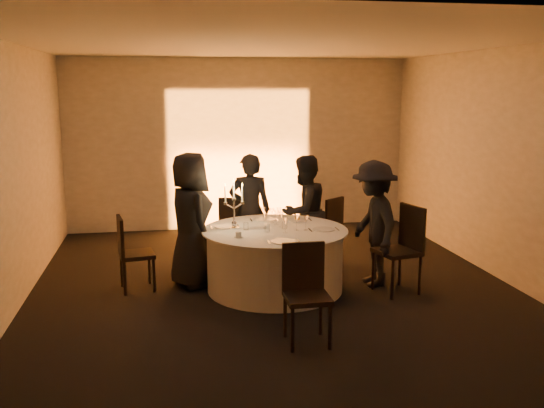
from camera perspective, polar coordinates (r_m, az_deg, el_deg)
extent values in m
plane|color=black|center=(7.67, 0.27, -8.00)|extent=(7.00, 7.00, 0.00)
plane|color=silver|center=(7.28, 0.29, 14.95)|extent=(7.00, 7.00, 0.00)
plane|color=#A6A29A|center=(10.77, -3.13, 5.64)|extent=(7.00, 0.00, 7.00)
plane|color=#A6A29A|center=(3.99, 9.47, -3.57)|extent=(7.00, 0.00, 7.00)
plane|color=#A6A29A|center=(7.40, -23.24, 2.35)|extent=(0.00, 7.00, 7.00)
plane|color=#A6A29A|center=(8.40, 20.87, 3.45)|extent=(0.00, 7.00, 7.00)
cube|color=black|center=(10.70, -2.85, -2.26)|extent=(0.25, 0.12, 0.10)
cylinder|color=black|center=(7.67, 0.27, -7.90)|extent=(0.60, 0.60, 0.03)
cylinder|color=black|center=(7.56, 0.27, -5.31)|extent=(0.20, 0.20, 0.75)
cylinder|color=silver|center=(7.56, 0.27, -5.31)|extent=(1.68, 1.68, 0.75)
cylinder|color=silver|center=(7.46, 0.27, -2.47)|extent=(1.80, 1.80, 0.02)
cube|color=black|center=(7.71, -12.61, -4.67)|extent=(0.47, 0.47, 0.05)
cube|color=black|center=(7.63, -14.07, -2.94)|extent=(0.11, 0.41, 0.47)
cylinder|color=black|center=(7.63, -11.05, -6.58)|extent=(0.04, 0.04, 0.44)
cylinder|color=black|center=(7.97, -11.45, -5.85)|extent=(0.04, 0.04, 0.44)
cylinder|color=black|center=(7.59, -13.69, -6.79)|extent=(0.04, 0.04, 0.44)
cylinder|color=black|center=(7.93, -13.98, -6.04)|extent=(0.04, 0.04, 0.44)
cube|color=black|center=(8.82, -3.49, -2.39)|extent=(0.51, 0.51, 0.05)
cube|color=black|center=(8.58, -3.66, -1.00)|extent=(0.42, 0.14, 0.48)
cylinder|color=black|center=(9.03, -2.20, -3.60)|extent=(0.04, 0.04, 0.45)
cylinder|color=black|center=(9.07, -4.47, -3.56)|extent=(0.04, 0.04, 0.45)
cylinder|color=black|center=(8.68, -2.43, -4.20)|extent=(0.04, 0.04, 0.45)
cylinder|color=black|center=(8.73, -4.79, -4.15)|extent=(0.04, 0.04, 0.45)
cube|color=black|center=(8.99, 4.95, -2.30)|extent=(0.56, 0.56, 0.05)
cube|color=black|center=(8.83, 5.90, -0.91)|extent=(0.34, 0.27, 0.46)
cylinder|color=black|center=(9.28, 4.74, -3.31)|extent=(0.04, 0.04, 0.43)
cylinder|color=black|center=(9.02, 3.39, -3.71)|extent=(0.04, 0.04, 0.43)
cylinder|color=black|center=(9.08, 6.45, -3.66)|extent=(0.04, 0.04, 0.43)
cylinder|color=black|center=(8.81, 5.12, -4.08)|extent=(0.04, 0.04, 0.43)
cube|color=black|center=(7.57, 11.68, -4.43)|extent=(0.57, 0.57, 0.05)
cube|color=black|center=(7.62, 13.05, -2.12)|extent=(0.16, 0.46, 0.54)
cylinder|color=black|center=(7.68, 9.49, -6.16)|extent=(0.04, 0.04, 0.50)
cylinder|color=black|center=(7.37, 11.26, -6.96)|extent=(0.04, 0.04, 0.50)
cylinder|color=black|center=(7.91, 11.92, -5.75)|extent=(0.04, 0.04, 0.50)
cylinder|color=black|center=(7.61, 13.74, -6.50)|extent=(0.04, 0.04, 0.50)
cube|color=black|center=(5.99, 3.34, -8.80)|extent=(0.43, 0.43, 0.05)
cube|color=black|center=(6.09, 2.95, -5.85)|extent=(0.43, 0.04, 0.49)
cylinder|color=black|center=(5.87, 1.94, -11.71)|extent=(0.04, 0.04, 0.46)
cylinder|color=black|center=(5.95, 5.47, -11.44)|extent=(0.04, 0.04, 0.46)
cylinder|color=black|center=(6.21, 1.24, -10.43)|extent=(0.04, 0.04, 0.46)
cylinder|color=black|center=(6.28, 4.59, -10.19)|extent=(0.04, 0.04, 0.46)
imported|color=black|center=(7.67, -7.69, -1.50)|extent=(0.78, 0.96, 1.70)
imported|color=black|center=(8.47, -2.10, -0.61)|extent=(0.63, 0.46, 1.60)
imported|color=black|center=(8.44, 3.03, -0.72)|extent=(0.97, 0.91, 1.58)
imported|color=black|center=(7.75, 9.54, -1.82)|extent=(0.62, 1.04, 1.60)
cylinder|color=white|center=(7.60, -4.46, -2.14)|extent=(0.27, 0.27, 0.01)
cube|color=#B8B8BD|center=(7.58, -5.74, -2.19)|extent=(0.01, 0.17, 0.01)
cube|color=#B8B8BD|center=(7.61, -3.19, -2.10)|extent=(0.02, 0.17, 0.01)
cylinder|color=white|center=(7.98, -0.76, -1.47)|extent=(0.29, 0.29, 0.01)
cube|color=#B8B8BD|center=(7.95, -1.97, -1.53)|extent=(0.02, 0.17, 0.01)
cube|color=#B8B8BD|center=(8.00, 0.44, -1.43)|extent=(0.01, 0.17, 0.01)
cylinder|color=white|center=(7.96, 2.39, -1.50)|extent=(0.26, 0.26, 0.01)
cube|color=#B8B8BD|center=(7.93, 1.19, -1.55)|extent=(0.02, 0.17, 0.01)
cube|color=#B8B8BD|center=(8.00, 3.58, -1.46)|extent=(0.01, 0.17, 0.01)
sphere|color=orange|center=(7.95, 2.39, -1.20)|extent=(0.07, 0.07, 0.07)
cylinder|color=white|center=(7.45, 4.88, -2.40)|extent=(0.27, 0.27, 0.01)
cube|color=#B8B8BD|center=(7.41, 3.61, -2.47)|extent=(0.02, 0.17, 0.01)
cube|color=#B8B8BD|center=(7.50, 6.14, -2.35)|extent=(0.01, 0.17, 0.01)
cylinder|color=white|center=(6.85, 1.10, -3.55)|extent=(0.27, 0.27, 0.01)
cube|color=#B8B8BD|center=(6.82, -0.31, -3.62)|extent=(0.02, 0.17, 0.01)
cube|color=#B8B8BD|center=(6.89, 2.49, -3.49)|extent=(0.02, 0.17, 0.01)
cylinder|color=white|center=(7.09, -3.17, -3.09)|extent=(0.11, 0.11, 0.01)
cylinder|color=white|center=(7.08, -3.18, -2.83)|extent=(0.07, 0.07, 0.06)
cylinder|color=silver|center=(7.51, -3.57, -2.26)|extent=(0.12, 0.12, 0.02)
sphere|color=silver|center=(7.50, -3.58, -1.83)|extent=(0.07, 0.07, 0.07)
cylinder|color=silver|center=(7.47, -3.59, -0.90)|extent=(0.02, 0.02, 0.33)
cylinder|color=silver|center=(7.43, -3.61, 0.44)|extent=(0.05, 0.05, 0.03)
cylinder|color=white|center=(7.42, -3.62, 1.28)|extent=(0.02, 0.02, 0.21)
cone|color=#F79E2C|center=(7.40, -3.63, 2.23)|extent=(0.02, 0.02, 0.03)
cylinder|color=silver|center=(7.44, -4.00, -0.19)|extent=(0.12, 0.02, 0.08)
cylinder|color=silver|center=(7.43, -4.41, 0.05)|extent=(0.05, 0.05, 0.03)
cylinder|color=white|center=(7.41, -4.42, 0.89)|extent=(0.02, 0.02, 0.21)
cone|color=#F79E2C|center=(7.39, -4.44, 1.84)|extent=(0.02, 0.02, 0.03)
cylinder|color=silver|center=(7.46, -3.20, -0.16)|extent=(0.12, 0.02, 0.08)
cylinder|color=silver|center=(7.46, -2.80, 0.11)|extent=(0.05, 0.05, 0.03)
cylinder|color=white|center=(7.44, -2.81, 0.94)|extent=(0.02, 0.02, 0.21)
cone|color=#F79E2C|center=(7.42, -2.81, 1.89)|extent=(0.02, 0.02, 0.03)
cylinder|color=white|center=(7.40, 2.33, -2.50)|extent=(0.06, 0.06, 0.01)
cylinder|color=white|center=(7.39, 2.33, -2.10)|extent=(0.01, 0.01, 0.10)
cone|color=white|center=(7.37, 2.34, -1.42)|extent=(0.07, 0.07, 0.09)
cylinder|color=white|center=(7.26, 1.27, -2.74)|extent=(0.06, 0.06, 0.01)
cylinder|color=white|center=(7.25, 1.27, -2.34)|extent=(0.01, 0.01, 0.10)
cone|color=white|center=(7.23, 1.27, -1.65)|extent=(0.07, 0.07, 0.09)
cylinder|color=white|center=(7.82, -0.01, -1.75)|extent=(0.06, 0.06, 0.01)
cylinder|color=white|center=(7.81, -0.01, -1.38)|extent=(0.01, 0.01, 0.10)
cone|color=white|center=(7.79, -0.01, -0.73)|extent=(0.07, 0.07, 0.09)
cylinder|color=white|center=(7.88, -0.76, -1.66)|extent=(0.06, 0.06, 0.01)
cylinder|color=white|center=(7.86, -0.76, -1.29)|extent=(0.01, 0.01, 0.10)
cone|color=white|center=(7.85, -0.76, -0.65)|extent=(0.07, 0.07, 0.09)
cylinder|color=white|center=(7.42, 3.19, -2.47)|extent=(0.06, 0.06, 0.01)
cylinder|color=white|center=(7.41, 3.20, -2.08)|extent=(0.01, 0.01, 0.10)
cone|color=white|center=(7.39, 3.20, -1.40)|extent=(0.07, 0.07, 0.09)
cylinder|color=white|center=(7.59, 0.87, -2.14)|extent=(0.06, 0.06, 0.01)
cylinder|color=white|center=(7.58, 0.87, -1.75)|extent=(0.01, 0.01, 0.10)
cone|color=white|center=(7.56, 0.87, -1.09)|extent=(0.07, 0.07, 0.09)
cylinder|color=white|center=(7.86, 0.67, -1.69)|extent=(0.06, 0.06, 0.01)
cylinder|color=white|center=(7.85, 0.67, -1.32)|extent=(0.01, 0.01, 0.10)
cone|color=white|center=(7.83, 0.67, -0.67)|extent=(0.07, 0.07, 0.09)
cylinder|color=white|center=(7.71, 0.40, -1.94)|extent=(0.06, 0.06, 0.01)
cylinder|color=white|center=(7.69, 0.41, -1.57)|extent=(0.01, 0.01, 0.10)
cone|color=white|center=(7.68, 0.41, -0.91)|extent=(0.07, 0.07, 0.09)
cylinder|color=white|center=(7.51, -0.66, -2.28)|extent=(0.06, 0.06, 0.01)
cylinder|color=white|center=(7.50, -0.66, -1.90)|extent=(0.01, 0.01, 0.10)
cone|color=white|center=(7.48, -0.66, -1.22)|extent=(0.07, 0.07, 0.09)
cylinder|color=white|center=(7.31, -0.45, -2.31)|extent=(0.07, 0.07, 0.09)
cylinder|color=white|center=(7.49, 1.20, -1.99)|extent=(0.07, 0.07, 0.09)
cylinder|color=white|center=(7.44, -2.47, -2.10)|extent=(0.07, 0.07, 0.09)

